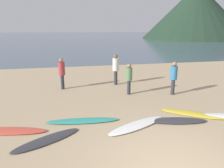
% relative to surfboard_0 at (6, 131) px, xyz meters
% --- Properties ---
extents(ground_plane, '(120.00, 120.00, 0.20)m').
position_rel_surfboard_0_xyz_m(ground_plane, '(4.39, 7.07, -0.14)').
color(ground_plane, tan).
rests_on(ground_plane, ground).
extents(ocean_water, '(140.00, 100.00, 0.01)m').
position_rel_surfboard_0_xyz_m(ocean_water, '(4.39, 61.13, -0.04)').
color(ocean_water, '#475B6B').
rests_on(ocean_water, ground).
extents(headland_hill, '(27.74, 27.74, 13.93)m').
position_rel_surfboard_0_xyz_m(headland_hill, '(35.97, 46.27, 6.92)').
color(headland_hill, '#1E3323').
rests_on(headland_hill, ground).
extents(surfboard_0, '(2.71, 1.07, 0.08)m').
position_rel_surfboard_0_xyz_m(surfboard_0, '(0.00, 0.00, 0.00)').
color(surfboard_0, '#D84C38').
rests_on(surfboard_0, ground).
extents(surfboard_1, '(2.13, 1.53, 0.06)m').
position_rel_surfboard_0_xyz_m(surfboard_1, '(1.36, -0.84, -0.01)').
color(surfboard_1, '#333338').
rests_on(surfboard_1, ground).
extents(surfboard_2, '(2.64, 0.73, 0.08)m').
position_rel_surfboard_0_xyz_m(surfboard_2, '(2.51, 0.25, 0.00)').
color(surfboard_2, teal).
rests_on(surfboard_2, ground).
extents(surfboard_3, '(2.43, 1.49, 0.09)m').
position_rel_surfboard_0_xyz_m(surfboard_3, '(4.32, -0.50, 0.00)').
color(surfboard_3, white).
rests_on(surfboard_3, ground).
extents(surfboard_4, '(2.23, 0.95, 0.09)m').
position_rel_surfboard_0_xyz_m(surfboard_4, '(5.85, -0.44, 0.00)').
color(surfboard_4, '#333338').
rests_on(surfboard_4, ground).
extents(surfboard_5, '(2.29, 1.79, 0.08)m').
position_rel_surfboard_0_xyz_m(surfboard_5, '(6.76, -0.00, 0.00)').
color(surfboard_5, yellow).
rests_on(surfboard_5, ground).
extents(person_0, '(0.32, 0.32, 1.57)m').
position_rel_surfboard_0_xyz_m(person_0, '(5.03, 2.98, 0.89)').
color(person_0, '#2D2D38').
rests_on(person_0, ground).
extents(person_1, '(0.36, 0.36, 1.80)m').
position_rel_surfboard_0_xyz_m(person_1, '(4.79, 4.92, 1.02)').
color(person_1, '#2D2D38').
rests_on(person_1, ground).
extents(person_2, '(0.34, 0.34, 1.70)m').
position_rel_surfboard_0_xyz_m(person_2, '(1.74, 4.61, 0.97)').
color(person_2, '#2D2D38').
rests_on(person_2, ground).
extents(person_3, '(0.34, 0.34, 1.67)m').
position_rel_surfboard_0_xyz_m(person_3, '(7.19, 2.50, 0.95)').
color(person_3, '#2D2D38').
rests_on(person_3, ground).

